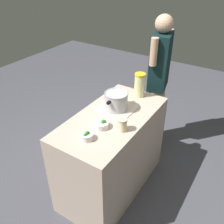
% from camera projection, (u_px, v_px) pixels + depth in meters
% --- Properties ---
extents(ground_plane, '(8.00, 8.00, 0.00)m').
position_uv_depth(ground_plane, '(112.00, 184.00, 2.80)').
color(ground_plane, '#494852').
extents(counter_slab, '(1.22, 0.62, 0.92)m').
position_uv_depth(counter_slab, '(112.00, 153.00, 2.55)').
color(counter_slab, '#C1A896').
rests_on(counter_slab, ground_plane).
extents(dish_cloth, '(0.33, 0.34, 0.01)m').
position_uv_depth(dish_cloth, '(116.00, 109.00, 2.41)').
color(dish_cloth, beige).
rests_on(dish_cloth, counter_slab).
extents(cooking_pot, '(0.30, 0.23, 0.17)m').
position_uv_depth(cooking_pot, '(116.00, 100.00, 2.36)').
color(cooking_pot, '#B7B7BC').
rests_on(cooking_pot, dish_cloth).
extents(lemonade_pitcher, '(0.11, 0.11, 0.26)m').
position_uv_depth(lemonade_pitcher, '(140.00, 85.00, 2.58)').
color(lemonade_pitcher, beige).
rests_on(lemonade_pitcher, counter_slab).
extents(mason_jar, '(0.09, 0.09, 0.11)m').
position_uv_depth(mason_jar, '(122.00, 125.00, 2.10)').
color(mason_jar, beige).
rests_on(mason_jar, counter_slab).
extents(broccoli_bowl_front, '(0.13, 0.13, 0.08)m').
position_uv_depth(broccoli_bowl_front, '(102.00, 124.00, 2.15)').
color(broccoli_bowl_front, silver).
rests_on(broccoli_bowl_front, counter_slab).
extents(broccoli_bowl_center, '(0.11, 0.11, 0.07)m').
position_uv_depth(broccoli_bowl_center, '(87.00, 136.00, 2.01)').
color(broccoli_bowl_center, silver).
rests_on(broccoli_bowl_center, counter_slab).
extents(person_cook, '(0.50, 0.27, 1.67)m').
position_uv_depth(person_cook, '(158.00, 79.00, 2.97)').
color(person_cook, tan).
rests_on(person_cook, ground_plane).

